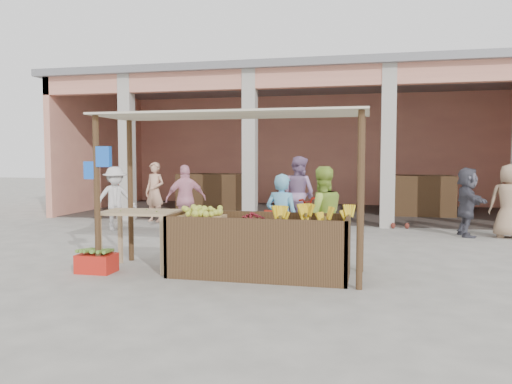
% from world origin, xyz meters
% --- Properties ---
extents(ground, '(60.00, 60.00, 0.00)m').
position_xyz_m(ground, '(0.00, 0.00, 0.00)').
color(ground, slate).
rests_on(ground, ground).
extents(market_building, '(14.40, 6.40, 4.20)m').
position_xyz_m(market_building, '(0.05, 8.93, 2.70)').
color(market_building, '#E59478').
rests_on(market_building, ground).
extents(fruit_stall, '(2.60, 0.95, 0.80)m').
position_xyz_m(fruit_stall, '(0.50, 0.00, 0.40)').
color(fruit_stall, '#513820').
rests_on(fruit_stall, ground).
extents(stall_awning, '(4.09, 1.35, 2.39)m').
position_xyz_m(stall_awning, '(-0.01, 0.06, 1.98)').
color(stall_awning, '#513820').
rests_on(stall_awning, ground).
extents(banana_heap, '(1.08, 0.59, 0.20)m').
position_xyz_m(banana_heap, '(1.29, 0.01, 0.90)').
color(banana_heap, yellow).
rests_on(banana_heap, fruit_stall).
extents(melon_tray, '(0.68, 0.59, 0.19)m').
position_xyz_m(melon_tray, '(-0.41, 0.01, 0.89)').
color(melon_tray, '#9B7750').
rests_on(melon_tray, fruit_stall).
extents(berry_heap, '(0.43, 0.35, 0.14)m').
position_xyz_m(berry_heap, '(0.38, 0.05, 0.87)').
color(berry_heap, maroon).
rests_on(berry_heap, fruit_stall).
extents(side_table, '(1.18, 0.83, 0.91)m').
position_xyz_m(side_table, '(-1.40, 0.03, 0.77)').
color(side_table, tan).
rests_on(side_table, ground).
extents(papaya_pile, '(0.74, 0.43, 0.21)m').
position_xyz_m(papaya_pile, '(-1.40, 0.03, 1.02)').
color(papaya_pile, '#43812A').
rests_on(papaya_pile, side_table).
extents(red_crate, '(0.54, 0.39, 0.28)m').
position_xyz_m(red_crate, '(-1.95, -0.34, 0.14)').
color(red_crate, red).
rests_on(red_crate, ground).
extents(plantain_bundle, '(0.44, 0.31, 0.09)m').
position_xyz_m(plantain_bundle, '(-1.95, -0.34, 0.33)').
color(plantain_bundle, '#5C8932').
rests_on(plantain_bundle, red_crate).
extents(produce_sacks, '(0.75, 0.46, 0.57)m').
position_xyz_m(produce_sacks, '(2.81, 5.47, 0.28)').
color(produce_sacks, maroon).
rests_on(produce_sacks, ground).
extents(vendor_blue, '(0.67, 0.55, 1.58)m').
position_xyz_m(vendor_blue, '(0.71, 0.73, 0.79)').
color(vendor_blue, '#65B5E6').
rests_on(vendor_blue, ground).
extents(vendor_green, '(0.92, 0.74, 1.68)m').
position_xyz_m(vendor_green, '(1.31, 1.03, 0.84)').
color(vendor_green, '#AFD64A').
rests_on(vendor_green, ground).
extents(motorcycle, '(1.34, 2.12, 1.05)m').
position_xyz_m(motorcycle, '(0.50, 2.13, 0.52)').
color(motorcycle, '#9E170A').
rests_on(motorcycle, ground).
extents(shopper_a, '(1.13, 1.10, 1.64)m').
position_xyz_m(shopper_a, '(-3.85, 3.74, 0.82)').
color(shopper_a, silver).
rests_on(shopper_a, ground).
extents(shopper_b, '(1.11, 0.95, 1.68)m').
position_xyz_m(shopper_b, '(-2.01, 3.60, 0.84)').
color(shopper_b, pink).
rests_on(shopper_b, ground).
extents(shopper_c, '(0.91, 0.65, 1.77)m').
position_xyz_m(shopper_c, '(5.00, 4.56, 0.88)').
color(shopper_c, '#A28064').
rests_on(shopper_c, ground).
extents(shopper_d, '(0.75, 1.53, 1.60)m').
position_xyz_m(shopper_d, '(4.16, 4.59, 0.80)').
color(shopper_d, '#474652').
rests_on(shopper_d, ground).
extents(shopper_e, '(0.73, 0.62, 1.68)m').
position_xyz_m(shopper_e, '(-3.58, 5.41, 0.84)').
color(shopper_e, tan).
rests_on(shopper_e, ground).
extents(shopper_f, '(1.08, 0.95, 1.93)m').
position_xyz_m(shopper_f, '(0.43, 4.62, 0.96)').
color(shopper_f, gray).
rests_on(shopper_f, ground).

